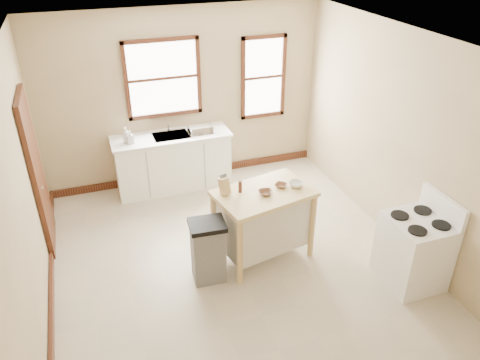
# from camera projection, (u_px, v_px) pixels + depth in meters

# --- Properties ---
(floor) EXTENTS (5.00, 5.00, 0.00)m
(floor) POSITION_uv_depth(u_px,v_px,m) (234.00, 263.00, 6.04)
(floor) COLOR #B1A48C
(floor) RESTS_ON ground
(ceiling) EXTENTS (5.00, 5.00, 0.00)m
(ceiling) POSITION_uv_depth(u_px,v_px,m) (233.00, 44.00, 4.66)
(ceiling) COLOR white
(ceiling) RESTS_ON ground
(wall_back) EXTENTS (4.50, 0.04, 2.80)m
(wall_back) POSITION_uv_depth(u_px,v_px,m) (183.00, 98.00, 7.40)
(wall_back) COLOR tan
(wall_back) RESTS_ON ground
(wall_left) EXTENTS (0.04, 5.00, 2.80)m
(wall_left) POSITION_uv_depth(u_px,v_px,m) (22.00, 202.00, 4.70)
(wall_left) COLOR tan
(wall_left) RESTS_ON ground
(wall_right) EXTENTS (0.04, 5.00, 2.80)m
(wall_right) POSITION_uv_depth(u_px,v_px,m) (400.00, 140.00, 6.00)
(wall_right) COLOR tan
(wall_right) RESTS_ON ground
(window_main) EXTENTS (1.17, 0.06, 1.22)m
(window_main) POSITION_uv_depth(u_px,v_px,m) (163.00, 78.00, 7.13)
(window_main) COLOR black
(window_main) RESTS_ON wall_back
(window_side) EXTENTS (0.77, 0.06, 1.37)m
(window_side) POSITION_uv_depth(u_px,v_px,m) (263.00, 77.00, 7.68)
(window_side) COLOR black
(window_side) RESTS_ON wall_back
(door_left) EXTENTS (0.06, 0.90, 2.10)m
(door_left) POSITION_uv_depth(u_px,v_px,m) (37.00, 173.00, 5.96)
(door_left) COLOR black
(door_left) RESTS_ON ground
(baseboard_back) EXTENTS (4.50, 0.04, 0.12)m
(baseboard_back) POSITION_uv_depth(u_px,v_px,m) (188.00, 173.00, 8.04)
(baseboard_back) COLOR black
(baseboard_back) RESTS_ON ground
(baseboard_left) EXTENTS (0.04, 5.00, 0.12)m
(baseboard_left) POSITION_uv_depth(u_px,v_px,m) (52.00, 300.00, 5.37)
(baseboard_left) COLOR black
(baseboard_left) RESTS_ON ground
(sink_counter) EXTENTS (1.86, 0.62, 0.92)m
(sink_counter) POSITION_uv_depth(u_px,v_px,m) (173.00, 162.00, 7.54)
(sink_counter) COLOR white
(sink_counter) RESTS_ON ground
(faucet) EXTENTS (0.03, 0.03, 0.22)m
(faucet) POSITION_uv_depth(u_px,v_px,m) (168.00, 125.00, 7.40)
(faucet) COLOR silver
(faucet) RESTS_ON sink_counter
(soap_bottle_a) EXTENTS (0.11, 0.11, 0.24)m
(soap_bottle_a) POSITION_uv_depth(u_px,v_px,m) (126.00, 135.00, 7.03)
(soap_bottle_a) COLOR #B2B2B2
(soap_bottle_a) RESTS_ON sink_counter
(soap_bottle_b) EXTENTS (0.09, 0.09, 0.20)m
(soap_bottle_b) POSITION_uv_depth(u_px,v_px,m) (130.00, 137.00, 7.01)
(soap_bottle_b) COLOR #B2B2B2
(soap_bottle_b) RESTS_ON sink_counter
(dish_rack) EXTENTS (0.45, 0.39, 0.10)m
(dish_rack) POSITION_uv_depth(u_px,v_px,m) (201.00, 130.00, 7.36)
(dish_rack) COLOR silver
(dish_rack) RESTS_ON sink_counter
(kitchen_island) EXTENTS (1.30, 0.97, 0.96)m
(kitchen_island) POSITION_uv_depth(u_px,v_px,m) (263.00, 224.00, 5.97)
(kitchen_island) COLOR tan
(kitchen_island) RESTS_ON ground
(knife_block) EXTENTS (0.13, 0.13, 0.20)m
(knife_block) POSITION_uv_depth(u_px,v_px,m) (224.00, 187.00, 5.64)
(knife_block) COLOR tan
(knife_block) RESTS_ON kitchen_island
(pepper_grinder) EXTENTS (0.05, 0.05, 0.15)m
(pepper_grinder) POSITION_uv_depth(u_px,v_px,m) (240.00, 187.00, 5.69)
(pepper_grinder) COLOR #452012
(pepper_grinder) RESTS_ON kitchen_island
(bowl_a) EXTENTS (0.19, 0.19, 0.04)m
(bowl_a) POSITION_uv_depth(u_px,v_px,m) (266.00, 193.00, 5.67)
(bowl_a) COLOR brown
(bowl_a) RESTS_ON kitchen_island
(bowl_b) EXTENTS (0.21, 0.21, 0.04)m
(bowl_b) POSITION_uv_depth(u_px,v_px,m) (281.00, 185.00, 5.83)
(bowl_b) COLOR brown
(bowl_b) RESTS_ON kitchen_island
(bowl_c) EXTENTS (0.23, 0.23, 0.06)m
(bowl_c) POSITION_uv_depth(u_px,v_px,m) (296.00, 184.00, 5.83)
(bowl_c) COLOR silver
(bowl_c) RESTS_ON kitchen_island
(trash_bin) EXTENTS (0.45, 0.38, 0.82)m
(trash_bin) POSITION_uv_depth(u_px,v_px,m) (208.00, 251.00, 5.60)
(trash_bin) COLOR #595956
(trash_bin) RESTS_ON ground
(gas_stove) EXTENTS (0.70, 0.71, 1.14)m
(gas_stove) POSITION_uv_depth(u_px,v_px,m) (415.00, 242.00, 5.50)
(gas_stove) COLOR white
(gas_stove) RESTS_ON ground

